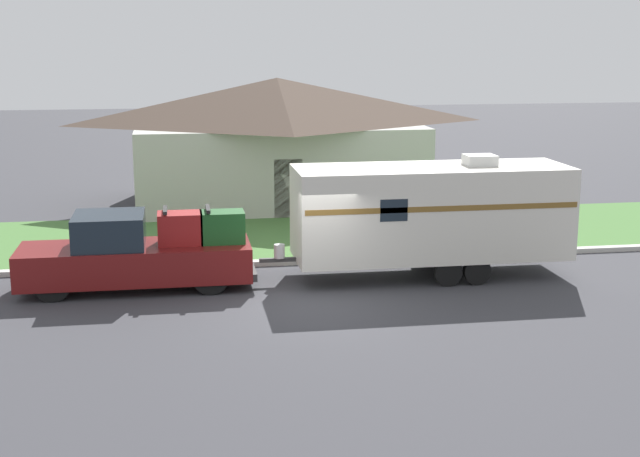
# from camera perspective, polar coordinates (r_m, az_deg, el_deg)

# --- Properties ---
(ground_plane) EXTENTS (120.00, 120.00, 0.00)m
(ground_plane) POSITION_cam_1_polar(r_m,az_deg,el_deg) (21.56, -0.54, -4.77)
(ground_plane) COLOR #38383D
(curb_strip) EXTENTS (80.00, 0.30, 0.14)m
(curb_strip) POSITION_cam_1_polar(r_m,az_deg,el_deg) (25.12, -1.84, -2.14)
(curb_strip) COLOR beige
(curb_strip) RESTS_ON ground_plane
(lawn_strip) EXTENTS (80.00, 7.00, 0.03)m
(lawn_strip) POSITION_cam_1_polar(r_m,az_deg,el_deg) (28.65, -2.79, -0.45)
(lawn_strip) COLOR #477538
(lawn_strip) RESTS_ON ground_plane
(house_across_street) EXTENTS (11.41, 6.90, 4.76)m
(house_across_street) POSITION_cam_1_polar(r_m,az_deg,el_deg) (34.14, -2.74, 5.77)
(house_across_street) COLOR #B2B2A8
(house_across_street) RESTS_ON ground_plane
(pickup_truck) EXTENTS (5.90, 1.94, 2.05)m
(pickup_truck) POSITION_cam_1_polar(r_m,az_deg,el_deg) (22.98, -11.58, -1.60)
(pickup_truck) COLOR black
(pickup_truck) RESTS_ON ground_plane
(travel_trailer) EXTENTS (8.18, 2.36, 3.24)m
(travel_trailer) POSITION_cam_1_polar(r_m,az_deg,el_deg) (23.72, 7.13, 1.06)
(travel_trailer) COLOR black
(travel_trailer) RESTS_ON ground_plane
(mailbox) EXTENTS (0.48, 0.20, 1.28)m
(mailbox) POSITION_cam_1_polar(r_m,az_deg,el_deg) (25.35, -6.34, 0.05)
(mailbox) COLOR brown
(mailbox) RESTS_ON ground_plane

